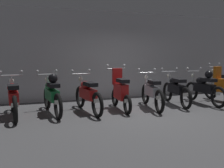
{
  "coord_description": "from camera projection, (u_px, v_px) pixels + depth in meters",
  "views": [
    {
      "loc": [
        -2.82,
        -5.69,
        1.54
      ],
      "look_at": [
        -0.72,
        0.62,
        0.75
      ],
      "focal_mm": 38.27,
      "sensor_mm": 36.0,
      "label": 1
    }
  ],
  "objects": [
    {
      "name": "ground_plane",
      "position": [
        144.0,
        113.0,
        6.43
      ],
      "size": [
        80.0,
        80.0,
        0.0
      ],
      "primitive_type": "plane",
      "color": "#4C4C4F"
    },
    {
      "name": "back_wall",
      "position": [
        113.0,
        55.0,
        8.72
      ],
      "size": [
        16.0,
        0.3,
        3.1
      ],
      "primitive_type": "cube",
      "color": "#ADADB2",
      "rests_on": "ground"
    },
    {
      "name": "motorbike_slot_0",
      "position": [
        13.0,
        98.0,
        5.99
      ],
      "size": [
        0.59,
        1.95,
        1.15
      ],
      "color": "black",
      "rests_on": "ground"
    },
    {
      "name": "motorbike_slot_1",
      "position": [
        52.0,
        94.0,
        6.31
      ],
      "size": [
        0.58,
        1.94,
        1.15
      ],
      "color": "black",
      "rests_on": "ground"
    },
    {
      "name": "motorbike_slot_2",
      "position": [
        88.0,
        94.0,
        6.51
      ],
      "size": [
        0.58,
        1.94,
        1.15
      ],
      "color": "black",
      "rests_on": "ground"
    },
    {
      "name": "motorbike_slot_3",
      "position": [
        120.0,
        91.0,
        6.8
      ],
      "size": [
        0.59,
        1.68,
        1.29
      ],
      "color": "black",
      "rests_on": "ground"
    },
    {
      "name": "motorbike_slot_4",
      "position": [
        152.0,
        92.0,
        7.01
      ],
      "size": [
        0.59,
        1.94,
        1.15
      ],
      "color": "black",
      "rests_on": "ground"
    },
    {
      "name": "motorbike_slot_5",
      "position": [
        176.0,
        89.0,
        7.48
      ],
      "size": [
        0.58,
        1.94,
        1.15
      ],
      "color": "black",
      "rests_on": "ground"
    },
    {
      "name": "motorbike_slot_6",
      "position": [
        204.0,
        88.0,
        7.63
      ],
      "size": [
        0.59,
        1.95,
        1.15
      ],
      "color": "black",
      "rests_on": "ground"
    }
  ]
}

